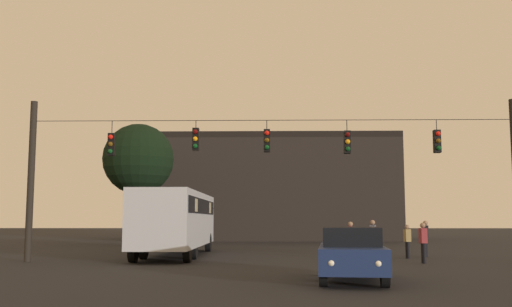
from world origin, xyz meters
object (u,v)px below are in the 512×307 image
at_px(pedestrian_trailing, 351,238).
at_px(city_bus, 177,217).
at_px(pedestrian_crossing_left, 373,236).
at_px(tree_left_silhouette, 139,159).
at_px(car_near_right, 352,253).
at_px(pedestrian_near_bus, 426,236).
at_px(pedestrian_crossing_right, 407,240).
at_px(pedestrian_crossing_center, 423,240).

bearing_deg(pedestrian_trailing, city_bus, 166.74).
bearing_deg(pedestrian_crossing_left, tree_left_silhouette, 137.99).
height_order(car_near_right, pedestrian_crossing_left, pedestrian_crossing_left).
height_order(city_bus, pedestrian_near_bus, city_bus).
bearing_deg(city_bus, pedestrian_trailing, -13.26).
xyz_separation_m(city_bus, pedestrian_crossing_right, (10.67, -1.46, -1.03)).
bearing_deg(pedestrian_crossing_center, tree_left_silhouette, 133.11).
xyz_separation_m(city_bus, tree_left_silhouette, (-4.61, 11.83, 4.03)).
bearing_deg(pedestrian_near_bus, city_bus, 178.81).
bearing_deg(pedestrian_crossing_center, city_bus, 157.40).
xyz_separation_m(pedestrian_trailing, tree_left_silhouette, (-12.67, 13.73, 4.96)).
height_order(city_bus, pedestrian_crossing_left, city_bus).
relative_size(pedestrian_crossing_right, tree_left_silhouette, 0.18).
relative_size(city_bus, pedestrian_crossing_center, 6.82).
height_order(pedestrian_crossing_center, pedestrian_crossing_right, pedestrian_crossing_center).
distance_m(car_near_right, tree_left_silhouette, 26.18).
xyz_separation_m(pedestrian_crossing_center, pedestrian_trailing, (-2.54, 2.51, 0.02)).
distance_m(car_near_right, pedestrian_crossing_center, 7.78).
height_order(pedestrian_crossing_right, tree_left_silhouette, tree_left_silhouette).
relative_size(pedestrian_crossing_left, pedestrian_near_bus, 1.02).
bearing_deg(pedestrian_crossing_center, pedestrian_trailing, 135.33).
distance_m(city_bus, pedestrian_trailing, 8.33).
bearing_deg(pedestrian_trailing, pedestrian_crossing_left, 45.76).
xyz_separation_m(pedestrian_crossing_center, tree_left_silhouette, (-15.21, 16.24, 4.98)).
bearing_deg(pedestrian_near_bus, pedestrian_crossing_right, -133.49).
height_order(pedestrian_crossing_left, pedestrian_trailing, pedestrian_crossing_left).
bearing_deg(tree_left_silhouette, pedestrian_crossing_center, -46.89).
distance_m(car_near_right, pedestrian_near_bus, 12.05).
xyz_separation_m(car_near_right, pedestrian_crossing_right, (3.89, 9.72, 0.04)).
bearing_deg(pedestrian_trailing, pedestrian_crossing_center, -44.67).
bearing_deg(pedestrian_crossing_right, city_bus, 172.19).
relative_size(pedestrian_crossing_left, tree_left_silhouette, 0.21).
relative_size(pedestrian_crossing_left, pedestrian_crossing_right, 1.14).
relative_size(city_bus, car_near_right, 2.46).
distance_m(pedestrian_crossing_left, tree_left_silhouette, 19.30).
height_order(car_near_right, pedestrian_trailing, pedestrian_trailing).
distance_m(car_near_right, pedestrian_crossing_left, 10.82).
bearing_deg(city_bus, pedestrian_crossing_left, -4.08).
height_order(city_bus, car_near_right, city_bus).
distance_m(pedestrian_crossing_center, tree_left_silhouette, 22.80).
height_order(city_bus, pedestrian_crossing_right, city_bus).
bearing_deg(pedestrian_trailing, car_near_right, -97.87).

